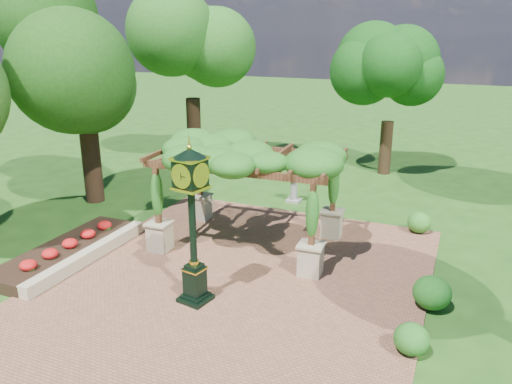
% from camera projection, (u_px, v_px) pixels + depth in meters
% --- Properties ---
extents(ground, '(120.00, 120.00, 0.00)m').
position_uv_depth(ground, '(218.00, 300.00, 12.88)').
color(ground, '#1E4714').
rests_on(ground, ground).
extents(brick_plaza, '(10.00, 12.00, 0.04)m').
position_uv_depth(brick_plaza, '(235.00, 283.00, 13.74)').
color(brick_plaza, brown).
rests_on(brick_plaza, ground).
extents(border_wall, '(0.35, 5.00, 0.40)m').
position_uv_depth(border_wall, '(89.00, 256.00, 14.96)').
color(border_wall, '#C6B793').
rests_on(border_wall, ground).
extents(flower_bed, '(1.50, 5.00, 0.36)m').
position_uv_depth(flower_bed, '(66.00, 251.00, 15.31)').
color(flower_bed, red).
rests_on(flower_bed, ground).
extents(pedestal_clock, '(0.93, 0.93, 4.08)m').
position_uv_depth(pedestal_clock, '(192.00, 212.00, 12.07)').
color(pedestal_clock, black).
rests_on(pedestal_clock, brick_plaza).
extents(pergola, '(5.81, 3.83, 3.54)m').
position_uv_depth(pergola, '(248.00, 157.00, 15.39)').
color(pergola, tan).
rests_on(pergola, brick_plaza).
extents(sundial, '(0.56, 0.56, 1.00)m').
position_uv_depth(sundial, '(294.00, 191.00, 20.15)').
color(sundial, gray).
rests_on(sundial, ground).
extents(shrub_front, '(0.84, 0.84, 0.69)m').
position_uv_depth(shrub_front, '(412.00, 339.00, 10.62)').
color(shrub_front, '#215F1B').
rests_on(shrub_front, brick_plaza).
extents(shrub_mid, '(1.15, 1.15, 0.84)m').
position_uv_depth(shrub_mid, '(432.00, 293.00, 12.34)').
color(shrub_mid, '#1C5A19').
rests_on(shrub_mid, brick_plaza).
extents(shrub_back, '(1.02, 1.02, 0.71)m').
position_uv_depth(shrub_back, '(419.00, 222.00, 17.01)').
color(shrub_back, '#2C691E').
rests_on(shrub_back, brick_plaza).
extents(tree_west_near, '(4.18, 4.18, 8.62)m').
position_uv_depth(tree_west_near, '(80.00, 51.00, 18.57)').
color(tree_west_near, '#301E13').
rests_on(tree_west_near, ground).
extents(tree_west_far, '(4.09, 4.09, 8.51)m').
position_uv_depth(tree_west_far, '(191.00, 47.00, 24.94)').
color(tree_west_far, black).
rests_on(tree_west_far, ground).
extents(tree_north, '(3.40, 3.40, 6.55)m').
position_uv_depth(tree_north, '(391.00, 79.00, 22.92)').
color(tree_north, '#372416').
rests_on(tree_north, ground).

